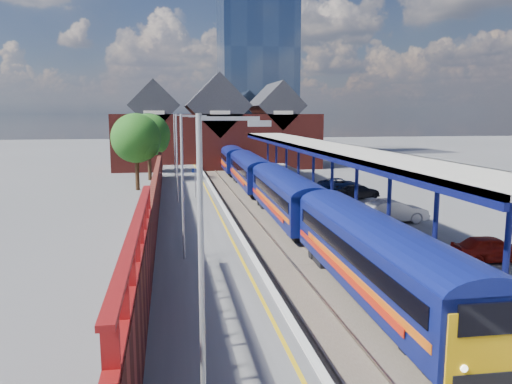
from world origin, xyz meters
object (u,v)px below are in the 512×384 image
Objects in this scene: lamp_post_c at (179,152)px; parked_car_red at (492,249)px; parked_car_silver at (393,211)px; platform_sign at (195,178)px; parked_car_dark at (359,191)px; lamp_post_d at (176,142)px; lamp_post_a at (208,263)px; lamp_post_b at (185,177)px; parked_car_blue at (340,184)px; train at (266,179)px.

lamp_post_c reaches higher than parked_car_red.
parked_car_silver reaches higher than parked_car_red.
platform_sign is 13.81m from parked_car_dark.
lamp_post_a is at bearing -90.00° from lamp_post_d.
lamp_post_c is 1.88× the size of parked_car_red.
lamp_post_b reaches higher than parked_car_silver.
lamp_post_d is at bearing 27.88° from parked_car_red.
lamp_post_a is 1.56× the size of parked_car_silver.
parked_car_dark is at bearing -2.61° from lamp_post_c.
parked_car_dark is at bearing -9.49° from parked_car_silver.
lamp_post_a is 1.74× the size of parked_car_blue.
lamp_post_d reaches higher than parked_car_dark.
lamp_post_c is at bearing 104.38° from parked_car_blue.
lamp_post_c is 3.34m from platform_sign.
lamp_post_b is 1.76× the size of parked_car_dark.
train reaches higher than parked_car_silver.
lamp_post_b is at bearing -111.06° from train.
platform_sign is at bearing -159.74° from train.
parked_car_blue is at bearing 66.42° from lamp_post_a.
train is 15.47m from parked_car_silver.
lamp_post_c is 1.56× the size of parked_car_silver.
lamp_post_c is at bearing 42.62° from parked_car_red.
parked_car_dark is (14.86, -0.68, -3.42)m from lamp_post_c.
parked_car_dark is (14.86, 29.32, -3.42)m from lamp_post_a.
lamp_post_a is 1.88× the size of parked_car_red.
lamp_post_a is at bearing 133.06° from parked_car_red.
lamp_post_a is 1.76× the size of parked_car_dark.
parked_car_dark is (0.53, 18.35, -0.06)m from parked_car_red.
lamp_post_d is 1.76× the size of parked_car_dark.
parked_car_blue is at bearing 53.40° from lamp_post_b.
lamp_post_c reaches higher than platform_sign.
parked_car_dark is (7.01, -5.07, -0.55)m from train.
lamp_post_c is at bearing 64.65° from parked_car_dark.
lamp_post_c is at bearing -90.00° from lamp_post_d.
parked_car_blue is (13.46, 1.96, -1.13)m from platform_sign.
parked_car_blue is at bearing 14.94° from lamp_post_c.
train is 9.42× the size of lamp_post_a.
platform_sign is (1.36, 2.00, -2.30)m from lamp_post_c.
lamp_post_b is at bearing -94.33° from platform_sign.
lamp_post_a is 24.36m from parked_car_silver.
lamp_post_a reaches higher than parked_car_dark.
lamp_post_a reaches higher than parked_car_silver.
platform_sign is at bearing 44.12° from parked_car_silver.
parked_car_dark is 0.98× the size of parked_car_blue.
lamp_post_d is 22.60m from parked_car_dark.
lamp_post_a is at bearing 155.86° from parked_car_blue.
lamp_post_a is 14.00m from lamp_post_b.
lamp_post_d is 29.48m from parked_car_silver.
lamp_post_b is at bearing 142.84° from parked_car_blue.
parked_car_silver is at bearing 23.96° from lamp_post_b.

